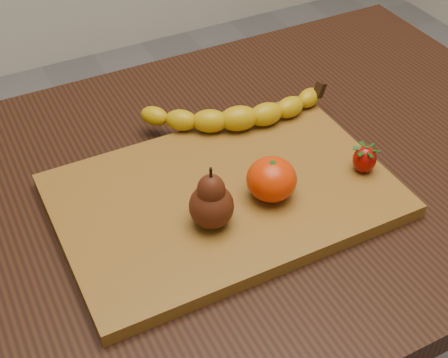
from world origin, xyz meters
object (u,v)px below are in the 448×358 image
cutting_board (224,195)px  mandarin (272,179)px  pear (211,197)px  table (252,216)px

cutting_board → mandarin: bearing=-36.3°
cutting_board → pear: size_ratio=5.02×
table → mandarin: 0.17m
pear → mandarin: size_ratio=1.33×
table → mandarin: (-0.02, -0.08, 0.15)m
table → mandarin: mandarin is taller
pear → cutting_board: bearing=48.5°
table → cutting_board: cutting_board is taller
table → mandarin: bearing=-104.0°
table → pear: (-0.11, -0.09, 0.16)m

